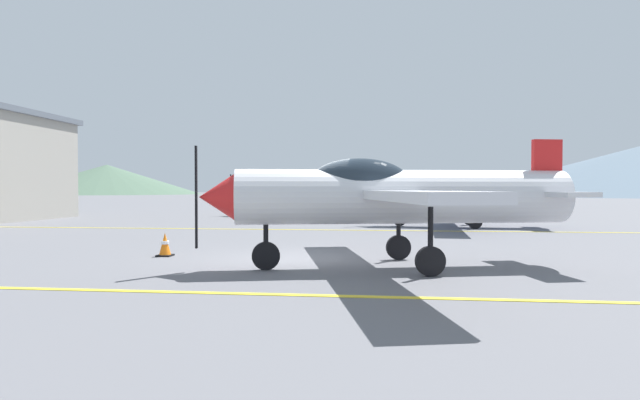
% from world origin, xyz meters
% --- Properties ---
extents(ground_plane, '(400.00, 400.00, 0.00)m').
position_xyz_m(ground_plane, '(0.00, 0.00, 0.00)').
color(ground_plane, slate).
extents(apron_line_near, '(80.00, 0.16, 0.01)m').
position_xyz_m(apron_line_near, '(0.00, -3.69, 0.01)').
color(apron_line_near, yellow).
rests_on(apron_line_near, ground_plane).
extents(apron_line_far, '(80.00, 0.16, 0.01)m').
position_xyz_m(apron_line_far, '(0.00, 8.91, 0.01)').
color(apron_line_far, yellow).
rests_on(apron_line_far, ground_plane).
extents(airplane_near, '(8.13, 9.25, 2.78)m').
position_xyz_m(airplane_near, '(2.11, -0.69, 1.56)').
color(airplane_near, silver).
rests_on(airplane_near, ground_plane).
extents(airplane_mid, '(8.07, 9.28, 2.78)m').
position_xyz_m(airplane_mid, '(5.48, 11.31, 1.56)').
color(airplane_mid, '#33478C').
rests_on(airplane_mid, ground_plane).
extents(airplane_far, '(8.05, 9.27, 2.78)m').
position_xyz_m(airplane_far, '(-3.14, 18.80, 1.56)').
color(airplane_far, white).
rests_on(airplane_far, ground_plane).
extents(car_sedan, '(2.92, 4.63, 1.62)m').
position_xyz_m(car_sedan, '(8.60, 24.45, 0.84)').
color(car_sedan, red).
rests_on(car_sedan, ground_plane).
extents(traffic_cone_front, '(0.36, 0.36, 0.59)m').
position_xyz_m(traffic_cone_front, '(-3.42, 0.55, 0.29)').
color(traffic_cone_front, black).
rests_on(traffic_cone_front, ground_plane).
extents(hill_left, '(53.97, 53.97, 8.64)m').
position_xyz_m(hill_left, '(-76.90, 129.14, 4.32)').
color(hill_left, '#4C6651').
rests_on(hill_left, ground_plane).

